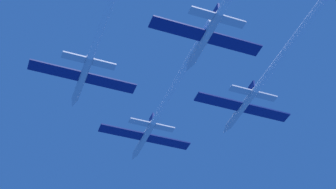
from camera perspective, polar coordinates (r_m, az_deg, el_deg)
name	(u,v)px	position (r m, az deg, el deg)	size (l,w,h in m)	color
jet_lead	(160,111)	(104.58, -0.88, -1.76)	(19.02, 42.78, 3.15)	silver
jet_left_wing	(97,39)	(89.58, -7.43, 5.76)	(19.02, 44.56, 3.15)	silver
jet_right_wing	(265,77)	(98.10, 10.13, 1.80)	(19.02, 42.93, 3.15)	silver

